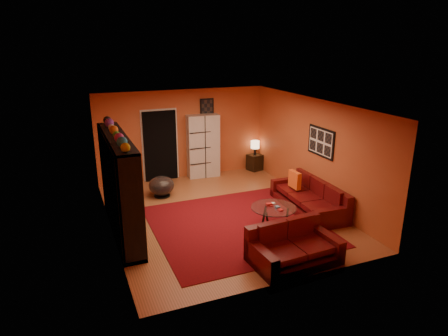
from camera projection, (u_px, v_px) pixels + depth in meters
name	position (u px, v px, depth m)	size (l,w,h in m)	color
floor	(221.00, 214.00, 9.45)	(6.00, 6.00, 0.00)	brown
ceiling	(221.00, 105.00, 8.66)	(6.00, 6.00, 0.00)	white
wall_back	(183.00, 134.00, 11.70)	(6.00, 6.00, 0.00)	#B94F28
wall_front	(290.00, 212.00, 6.41)	(6.00, 6.00, 0.00)	#B94F28
wall_left	(107.00, 175.00, 8.16)	(6.00, 6.00, 0.00)	#B94F28
wall_right	(314.00, 151.00, 9.95)	(6.00, 6.00, 0.00)	#B94F28
rug	(237.00, 225.00, 8.87)	(3.60, 3.60, 0.01)	#560910
doorway	(160.00, 146.00, 11.50)	(0.95, 0.10, 2.04)	black
wall_art_right	(321.00, 142.00, 9.59)	(0.03, 1.00, 0.70)	black
wall_art_back	(207.00, 107.00, 11.72)	(0.42, 0.03, 0.52)	black
entertainment_unit	(120.00, 185.00, 8.31)	(0.45, 3.00, 2.10)	black
tv	(122.00, 186.00, 8.39)	(0.13, 0.98, 0.56)	black
sofa	(311.00, 198.00, 9.65)	(1.05, 2.31, 0.85)	#46090C
loveseat	(292.00, 246.00, 7.40)	(1.65, 1.05, 0.85)	#46090C
throw_pillow	(295.00, 180.00, 9.90)	(0.12, 0.42, 0.42)	#FE5D1C
coffee_table	(274.00, 209.00, 8.62)	(0.98, 0.98, 0.49)	silver
storage_cabinet	(203.00, 146.00, 11.83)	(0.94, 0.42, 1.87)	beige
bowl_chair	(162.00, 186.00, 10.45)	(0.67, 0.67, 0.55)	black
side_table	(255.00, 162.00, 12.61)	(0.40, 0.40, 0.50)	black
table_lamp	(255.00, 145.00, 12.44)	(0.27, 0.27, 0.45)	black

